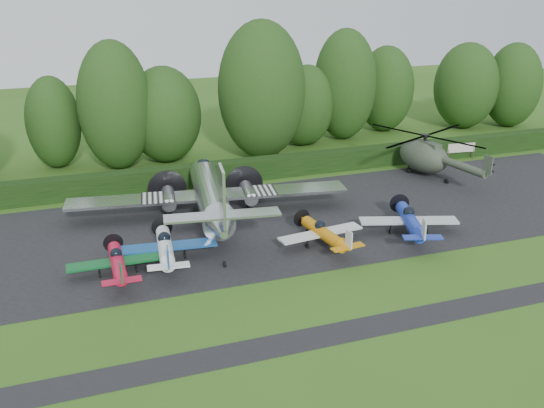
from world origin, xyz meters
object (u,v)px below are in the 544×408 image
object	(u,v)px
light_plane_orange	(324,233)
sign_board	(461,149)
helicopter	(424,153)
transport_plane	(212,197)
light_plane_white	(165,247)
light_plane_red	(117,262)
light_plane_blue	(410,221)

from	to	relation	value
light_plane_orange	sign_board	distance (m)	27.25
light_plane_orange	helicopter	bearing A→B (deg)	44.77
transport_plane	light_plane_white	size ratio (longest dim) A/B	3.02
transport_plane	light_plane_red	xyz separation A→B (m)	(-8.15, -7.31, -1.01)
light_plane_white	sign_board	distance (m)	36.67
transport_plane	sign_board	world-z (taller)	transport_plane
light_plane_blue	helicopter	bearing A→B (deg)	36.41
helicopter	sign_board	bearing A→B (deg)	35.21
light_plane_blue	helicopter	size ratio (longest dim) A/B	0.53
light_plane_orange	light_plane_blue	xyz separation A→B (m)	(6.96, -0.32, 0.14)
light_plane_white	light_plane_blue	xyz separation A→B (m)	(18.26, -1.54, 0.04)
transport_plane	light_plane_blue	bearing A→B (deg)	-37.99
light_plane_white	sign_board	xyz separation A→B (m)	(33.88, 14.04, 0.03)
helicopter	sign_board	size ratio (longest dim) A/B	4.71
light_plane_blue	sign_board	bearing A→B (deg)	27.22
light_plane_red	light_plane_blue	size ratio (longest dim) A/B	0.87
light_plane_red	light_plane_orange	bearing A→B (deg)	-1.16
light_plane_orange	sign_board	xyz separation A→B (m)	(22.57, 15.27, 0.13)
light_plane_red	transport_plane	bearing A→B (deg)	41.33
light_plane_red	sign_board	distance (m)	40.14
light_plane_white	light_plane_blue	bearing A→B (deg)	-10.84
transport_plane	sign_board	xyz separation A→B (m)	(29.04, 7.81, -0.85)
light_plane_white	helicopter	size ratio (longest dim) A/B	0.52
sign_board	light_plane_blue	bearing A→B (deg)	-141.48
light_plane_blue	sign_board	size ratio (longest dim) A/B	2.52
helicopter	sign_board	world-z (taller)	helicopter
light_plane_white	sign_board	size ratio (longest dim) A/B	2.43
light_plane_orange	light_plane_blue	world-z (taller)	light_plane_blue
light_plane_white	helicopter	world-z (taller)	helicopter
helicopter	transport_plane	bearing A→B (deg)	-158.33
transport_plane	helicopter	distance (m)	22.91
light_plane_orange	sign_board	size ratio (longest dim) A/B	2.22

